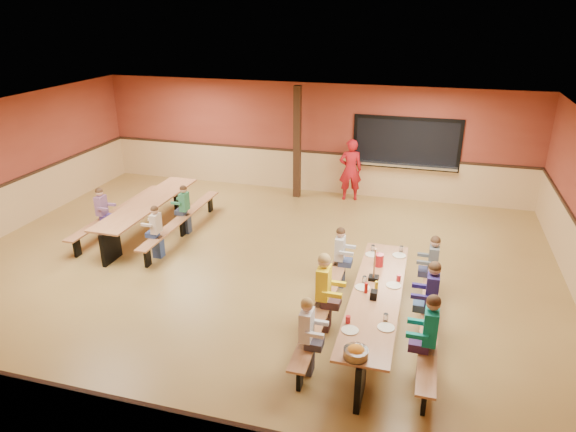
# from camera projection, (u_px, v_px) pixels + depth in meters

# --- Properties ---
(ground) EXTENTS (12.00, 12.00, 0.00)m
(ground) POSITION_uv_depth(u_px,v_px,m) (250.00, 270.00, 10.21)
(ground) COLOR olive
(ground) RESTS_ON ground
(room_envelope) EXTENTS (12.04, 10.04, 3.02)m
(room_envelope) POSITION_uv_depth(u_px,v_px,m) (249.00, 239.00, 9.95)
(room_envelope) COLOR brown
(room_envelope) RESTS_ON ground
(kitchen_pass_through) EXTENTS (2.78, 0.28, 1.38)m
(kitchen_pass_through) POSITION_uv_depth(u_px,v_px,m) (406.00, 146.00, 13.41)
(kitchen_pass_through) COLOR black
(kitchen_pass_through) RESTS_ON ground
(structural_post) EXTENTS (0.18, 0.18, 3.00)m
(structural_post) POSITION_uv_depth(u_px,v_px,m) (297.00, 143.00, 13.61)
(structural_post) COLOR black
(structural_post) RESTS_ON ground
(cafeteria_table_main) EXTENTS (1.91, 3.70, 0.74)m
(cafeteria_table_main) POSITION_uv_depth(u_px,v_px,m) (376.00, 305.00, 8.05)
(cafeteria_table_main) COLOR #A66942
(cafeteria_table_main) RESTS_ON ground
(cafeteria_table_second) EXTENTS (1.91, 3.70, 0.74)m
(cafeteria_table_second) POSITION_uv_depth(u_px,v_px,m) (149.00, 210.00, 11.76)
(cafeteria_table_second) COLOR #A66942
(cafeteria_table_second) RESTS_ON ground
(seated_child_white_left) EXTENTS (0.36, 0.30, 1.20)m
(seated_child_white_left) POSITION_uv_depth(u_px,v_px,m) (306.00, 337.00, 7.16)
(seated_child_white_left) COLOR white
(seated_child_white_left) RESTS_ON ground
(seated_adult_yellow) EXTENTS (0.42, 0.35, 1.32)m
(seated_adult_yellow) POSITION_uv_depth(u_px,v_px,m) (323.00, 293.00, 8.12)
(seated_adult_yellow) COLOR yellow
(seated_adult_yellow) RESTS_ON ground
(seated_child_grey_left) EXTENTS (0.35, 0.28, 1.17)m
(seated_child_grey_left) POSITION_uv_depth(u_px,v_px,m) (340.00, 258.00, 9.43)
(seated_child_grey_left) COLOR silver
(seated_child_grey_left) RESTS_ON ground
(seated_child_teal_right) EXTENTS (0.41, 0.33, 1.29)m
(seated_child_teal_right) POSITION_uv_depth(u_px,v_px,m) (429.00, 338.00, 7.05)
(seated_child_teal_right) COLOR #0E8E82
(seated_child_teal_right) RESTS_ON ground
(seated_child_navy_right) EXTENTS (0.40, 0.33, 1.28)m
(seated_child_navy_right) POSITION_uv_depth(u_px,v_px,m) (431.00, 300.00, 7.98)
(seated_child_navy_right) COLOR navy
(seated_child_navy_right) RESTS_ON ground
(seated_child_char_right) EXTENTS (0.36, 0.30, 1.19)m
(seated_child_char_right) POSITION_uv_depth(u_px,v_px,m) (432.00, 268.00, 9.02)
(seated_child_char_right) COLOR #51585B
(seated_child_char_right) RESTS_ON ground
(seated_child_purple_sec) EXTENTS (0.35, 0.29, 1.17)m
(seated_child_purple_sec) POSITION_uv_depth(u_px,v_px,m) (102.00, 213.00, 11.43)
(seated_child_purple_sec) COLOR #7B527A
(seated_child_purple_sec) RESTS_ON ground
(seated_child_green_sec) EXTENTS (0.33, 0.27, 1.13)m
(seated_child_green_sec) POSITION_uv_depth(u_px,v_px,m) (185.00, 210.00, 11.69)
(seated_child_green_sec) COLOR #317C52
(seated_child_green_sec) RESTS_ON ground
(seated_child_tan_sec) EXTENTS (0.33, 0.27, 1.12)m
(seated_child_tan_sec) POSITION_uv_depth(u_px,v_px,m) (157.00, 232.00, 10.55)
(seated_child_tan_sec) COLOR beige
(seated_child_tan_sec) RESTS_ON ground
(standing_woman) EXTENTS (0.69, 0.55, 1.67)m
(standing_woman) POSITION_uv_depth(u_px,v_px,m) (350.00, 170.00, 13.63)
(standing_woman) COLOR red
(standing_woman) RESTS_ON ground
(punch_pitcher) EXTENTS (0.16, 0.16, 0.22)m
(punch_pitcher) POSITION_uv_depth(u_px,v_px,m) (379.00, 260.00, 8.76)
(punch_pitcher) COLOR red
(punch_pitcher) RESTS_ON cafeteria_table_main
(chip_bowl) EXTENTS (0.32, 0.32, 0.15)m
(chip_bowl) POSITION_uv_depth(u_px,v_px,m) (356.00, 352.00, 6.48)
(chip_bowl) COLOR gold
(chip_bowl) RESTS_ON cafeteria_table_main
(napkin_dispenser) EXTENTS (0.10, 0.14, 0.13)m
(napkin_dispenser) POSITION_uv_depth(u_px,v_px,m) (374.00, 295.00, 7.79)
(napkin_dispenser) COLOR black
(napkin_dispenser) RESTS_ON cafeteria_table_main
(condiment_mustard) EXTENTS (0.06, 0.06, 0.17)m
(condiment_mustard) POSITION_uv_depth(u_px,v_px,m) (376.00, 286.00, 7.99)
(condiment_mustard) COLOR yellow
(condiment_mustard) RESTS_ON cafeteria_table_main
(condiment_ketchup) EXTENTS (0.06, 0.06, 0.17)m
(condiment_ketchup) POSITION_uv_depth(u_px,v_px,m) (366.00, 288.00, 7.94)
(condiment_ketchup) COLOR #B2140F
(condiment_ketchup) RESTS_ON cafeteria_table_main
(table_paddle) EXTENTS (0.16, 0.16, 0.56)m
(table_paddle) POSITION_uv_depth(u_px,v_px,m) (374.00, 272.00, 8.31)
(table_paddle) COLOR black
(table_paddle) RESTS_ON cafeteria_table_main
(place_settings) EXTENTS (0.65, 3.30, 0.11)m
(place_settings) POSITION_uv_depth(u_px,v_px,m) (377.00, 290.00, 7.94)
(place_settings) COLOR beige
(place_settings) RESTS_ON cafeteria_table_main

